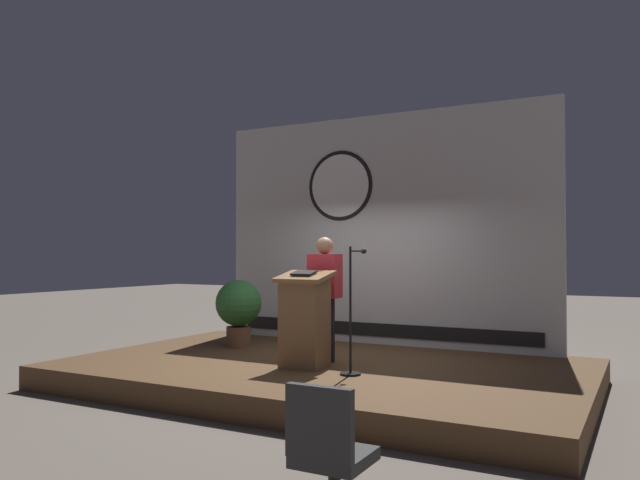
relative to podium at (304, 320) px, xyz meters
The scene contains 8 objects.
ground_plane 0.98m from the podium, 84.51° to the left, with size 40.00×40.00×0.00m, color #6B6056.
stage_platform 0.85m from the podium, 84.51° to the left, with size 6.40×4.00×0.30m, color brown.
banner_display 2.57m from the podium, 89.29° to the left, with size 5.37×0.12×3.53m.
podium is the anchor object (origin of this frame).
speaker_person 0.54m from the podium, 86.91° to the left, with size 0.40×0.26×1.60m.
microphone_stand 0.70m from the podium, ahead, with size 0.24×0.53×1.47m.
potted_plant 1.97m from the podium, 149.55° to the left, with size 0.69×0.69×0.99m.
audience_chair_left 3.75m from the podium, 58.10° to the right, with size 0.44×0.45×0.89m.
Camera 1 is at (3.69, -6.99, 1.68)m, focal length 34.70 mm.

